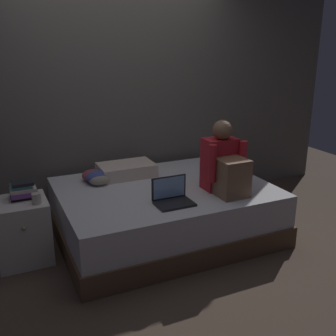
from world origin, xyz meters
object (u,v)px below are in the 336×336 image
bed (164,211)px  clothes_pile (97,177)px  pillow (126,170)px  nightstand (23,231)px  laptop (172,197)px  book_stack (23,190)px  person_sitting (225,165)px  mug (37,199)px

bed → clothes_pile: size_ratio=6.22×
pillow → clothes_pile: same height
nightstand → laptop: bearing=-21.7°
nightstand → clothes_pile: clothes_pile is taller
laptop → book_stack: size_ratio=1.47×
pillow → person_sitting: bearing=-49.4°
mug → clothes_pile: mug is taller
book_stack → clothes_pile: bearing=18.4°
bed → nightstand: nightstand is taller
nightstand → book_stack: bearing=49.5°
pillow → mug: mug is taller
bed → book_stack: book_stack is taller
laptop → mug: 1.12m
mug → clothes_pile: (0.61, 0.40, -0.03)m
person_sitting → clothes_pile: person_sitting is taller
nightstand → book_stack: size_ratio=2.53×
laptop → clothes_pile: (-0.45, 0.76, 0.00)m
nightstand → clothes_pile: size_ratio=1.71×
bed → laptop: bearing=-104.7°
pillow → book_stack: book_stack is taller
person_sitting → clothes_pile: 1.24m
person_sitting → mug: size_ratio=7.28×
bed → clothes_pile: bearing=147.0°
mug → book_stack: bearing=116.8°
laptop → clothes_pile: size_ratio=0.99×
bed → pillow: (-0.22, 0.45, 0.32)m
clothes_pile → book_stack: bearing=-161.6°
person_sitting → mug: (-1.62, 0.29, -0.16)m
clothes_pile → laptop: bearing=-59.3°
mug → laptop: bearing=-18.4°
book_stack → mug: book_stack is taller
bed → mug: mug is taller
laptop → mug: laptop is taller
bed → pillow: bearing=116.5°
book_stack → clothes_pile: (0.70, 0.23, -0.06)m
laptop → nightstand: bearing=158.3°
bed → book_stack: (-1.26, 0.13, 0.37)m
person_sitting → mug: 1.65m
book_stack → clothes_pile: book_stack is taller
laptop → clothes_pile: laptop is taller
laptop → pillow: (-0.12, 0.85, 0.01)m
person_sitting → book_stack: person_sitting is taller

